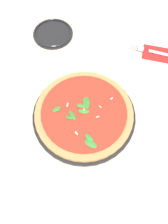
# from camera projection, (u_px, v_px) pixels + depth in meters

# --- Properties ---
(ground_plane) EXTENTS (6.00, 6.00, 0.00)m
(ground_plane) POSITION_uv_depth(u_px,v_px,m) (83.00, 127.00, 0.73)
(ground_plane) COLOR beige
(pizza_arugula_main) EXTENTS (0.35, 0.35, 0.05)m
(pizza_arugula_main) POSITION_uv_depth(u_px,v_px,m) (84.00, 114.00, 0.74)
(pizza_arugula_main) COLOR black
(pizza_arugula_main) RESTS_ON ground_plane
(napkin) EXTENTS (0.13, 0.09, 0.01)m
(napkin) POSITION_uv_depth(u_px,v_px,m) (157.00, 54.00, 0.87)
(napkin) COLOR #B21E1E
(napkin) RESTS_ON ground_plane
(fork) EXTENTS (0.22, 0.03, 0.00)m
(fork) POSITION_uv_depth(u_px,v_px,m) (156.00, 52.00, 0.87)
(fork) COLOR silver
(fork) RESTS_ON ground_plane
(side_plate_white) EXTENTS (0.17, 0.17, 0.02)m
(side_plate_white) POSITION_uv_depth(u_px,v_px,m) (53.00, 33.00, 0.91)
(side_plate_white) COLOR black
(side_plate_white) RESTS_ON ground_plane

